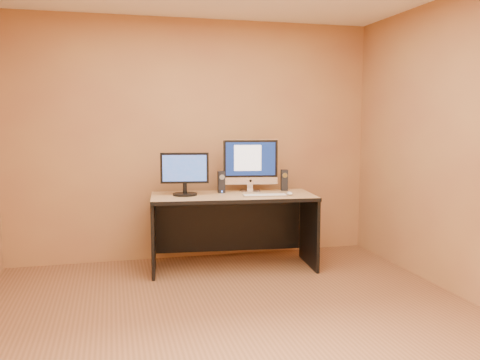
# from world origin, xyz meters

# --- Properties ---
(floor) EXTENTS (4.00, 4.00, 0.00)m
(floor) POSITION_xyz_m (0.00, 0.00, 0.00)
(floor) COLOR brown
(floor) RESTS_ON ground
(walls) EXTENTS (4.00, 4.00, 2.60)m
(walls) POSITION_xyz_m (0.00, 0.00, 1.30)
(walls) COLOR #A87B43
(walls) RESTS_ON ground
(desk) EXTENTS (1.71, 0.88, 0.76)m
(desk) POSITION_xyz_m (0.30, 1.45, 0.38)
(desk) COLOR tan
(desk) RESTS_ON ground
(imac) EXTENTS (0.61, 0.30, 0.57)m
(imac) POSITION_xyz_m (0.54, 1.63, 1.04)
(imac) COLOR #B8B8BC
(imac) RESTS_ON desk
(second_monitor) EXTENTS (0.53, 0.33, 0.43)m
(second_monitor) POSITION_xyz_m (-0.18, 1.54, 0.98)
(second_monitor) COLOR black
(second_monitor) RESTS_ON desk
(speaker_left) EXTENTS (0.07, 0.08, 0.23)m
(speaker_left) POSITION_xyz_m (0.22, 1.62, 0.87)
(speaker_left) COLOR black
(speaker_left) RESTS_ON desk
(speaker_right) EXTENTS (0.08, 0.08, 0.23)m
(speaker_right) POSITION_xyz_m (0.91, 1.63, 0.87)
(speaker_right) COLOR black
(speaker_right) RESTS_ON desk
(keyboard) EXTENTS (0.45, 0.17, 0.02)m
(keyboard) POSITION_xyz_m (0.59, 1.29, 0.77)
(keyboard) COLOR #B1B1B5
(keyboard) RESTS_ON desk
(mouse) EXTENTS (0.07, 0.11, 0.04)m
(mouse) POSITION_xyz_m (0.85, 1.29, 0.78)
(mouse) COLOR silver
(mouse) RESTS_ON desk
(cable_a) EXTENTS (0.09, 0.21, 0.01)m
(cable_a) POSITION_xyz_m (0.59, 1.69, 0.77)
(cable_a) COLOR black
(cable_a) RESTS_ON desk
(cable_b) EXTENTS (0.09, 0.17, 0.01)m
(cable_b) POSITION_xyz_m (0.47, 1.77, 0.77)
(cable_b) COLOR black
(cable_b) RESTS_ON desk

